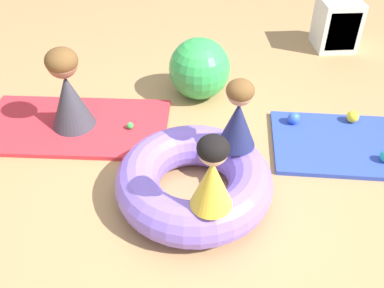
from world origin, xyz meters
The scene contains 12 objects.
ground_plane centered at (0.00, 0.00, 0.00)m, with size 8.00×8.00×0.00m, color tan.
gym_mat_far_right centered at (1.40, 0.33, 0.02)m, with size 1.56×0.82×0.04m, color #2D47B7.
gym_mat_far_left centered at (-1.09, 0.78, 0.02)m, with size 1.64×0.86×0.04m, color red.
inflatable_cushion centered at (-0.10, -0.14, 0.16)m, with size 1.14×1.14×0.32m, color #8466E0.
child_in_yellow centered at (-0.02, -0.51, 0.58)m, with size 0.36×0.36×0.53m.
child_in_navy centered at (0.23, 0.07, 0.58)m, with size 0.38×0.38×0.54m.
adult_seated centered at (-1.09, 0.78, 0.40)m, with size 0.45×0.45×0.74m.
play_ball_blue centered at (0.85, 0.66, 0.09)m, with size 0.11×0.11×0.11m, color blue.
play_ball_green centered at (-0.60, 0.68, 0.07)m, with size 0.06×0.06×0.06m, color green.
play_ball_yellow centered at (1.38, 0.65, 0.09)m, with size 0.11×0.11×0.11m, color yellow.
exercise_ball_large centered at (0.06, 1.24, 0.29)m, with size 0.59×0.59×0.59m, color green.
storage_cube centered at (1.71, 2.15, 0.28)m, with size 0.44×0.44×0.56m.
Camera 1 is at (-0.27, -2.38, 2.35)m, focal length 40.50 mm.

